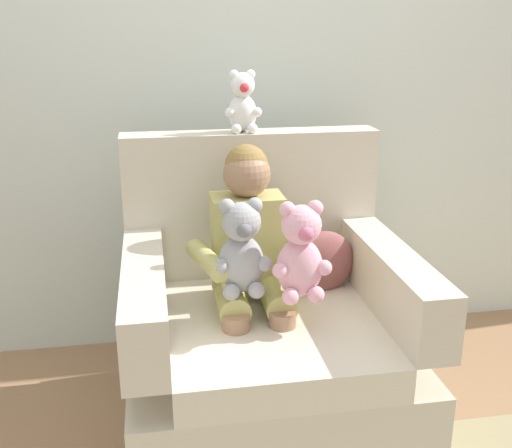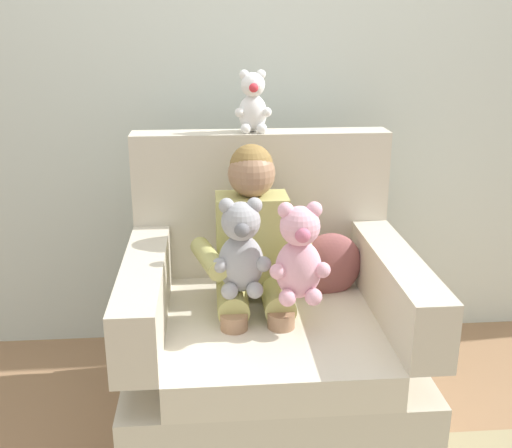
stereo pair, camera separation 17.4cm
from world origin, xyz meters
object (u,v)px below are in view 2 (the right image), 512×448
(plush_pink, at_px, (299,255))
(seated_child, at_px, (253,250))
(plush_white_on_backrest, at_px, (253,104))
(throw_pillow, at_px, (329,265))
(armchair, at_px, (268,338))
(plush_grey, at_px, (241,249))

(plush_pink, bearing_deg, seated_child, 117.08)
(plush_white_on_backrest, relative_size, throw_pillow, 0.91)
(armchair, bearing_deg, plush_white_on_backrest, 95.27)
(seated_child, xyz_separation_m, plush_grey, (-0.05, -0.13, 0.05))
(armchair, xyz_separation_m, plush_pink, (0.08, -0.17, 0.40))
(armchair, relative_size, seated_child, 1.27)
(plush_grey, height_order, plush_white_on_backrest, plush_white_on_backrest)
(armchair, xyz_separation_m, plush_white_on_backrest, (-0.03, 0.34, 0.82))
(plush_grey, bearing_deg, seated_child, 64.70)
(seated_child, height_order, throw_pillow, seated_child)
(plush_grey, bearing_deg, plush_white_on_backrest, 76.01)
(armchair, distance_m, throw_pillow, 0.36)
(throw_pillow, bearing_deg, seated_child, -161.92)
(plush_grey, bearing_deg, throw_pillow, 29.10)
(plush_pink, relative_size, plush_grey, 1.00)
(armchair, height_order, plush_white_on_backrest, plush_white_on_backrest)
(plush_white_on_backrest, bearing_deg, throw_pillow, -33.94)
(armchair, relative_size, plush_white_on_backrest, 4.41)
(plush_pink, bearing_deg, plush_grey, 153.36)
(armchair, distance_m, seated_child, 0.35)
(armchair, distance_m, plush_pink, 0.44)
(seated_child, distance_m, plush_pink, 0.25)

